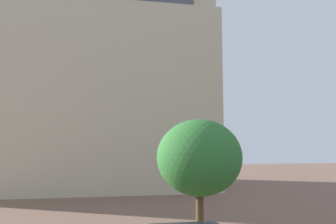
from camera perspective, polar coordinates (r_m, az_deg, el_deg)
landmark_building at (r=35.00m, az=-13.69°, el=5.15°), size 24.29×13.98×37.44m
tree_curb_far at (r=14.26m, az=5.53°, el=-8.01°), size 3.70×3.70×5.35m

